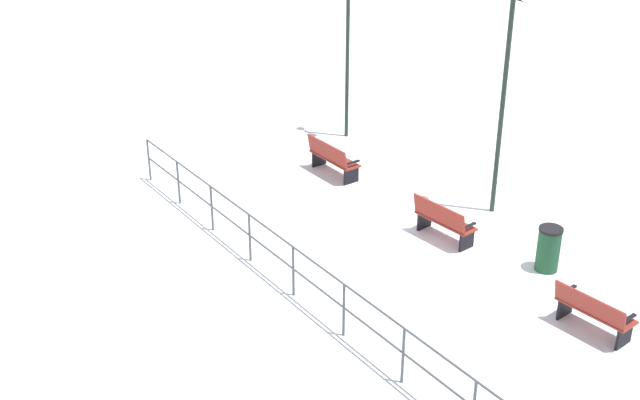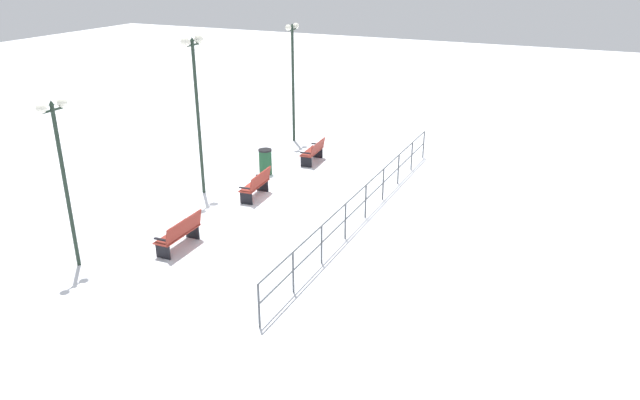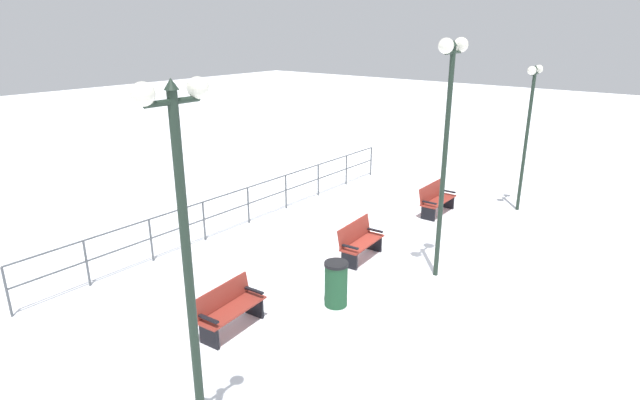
{
  "view_description": "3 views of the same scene",
  "coord_description": "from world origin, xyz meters",
  "px_view_note": "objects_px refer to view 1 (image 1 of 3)",
  "views": [
    {
      "loc": [
        -11.3,
        -11.48,
        8.83
      ],
      "look_at": [
        -2.52,
        1.0,
        1.26
      ],
      "focal_mm": 47.31,
      "sensor_mm": 36.0,
      "label": 1
    },
    {
      "loc": [
        -9.63,
        15.84,
        7.52
      ],
      "look_at": [
        -2.76,
        0.97,
        0.76
      ],
      "focal_mm": 33.73,
      "sensor_mm": 36.0,
      "label": 2
    },
    {
      "loc": [
        6.32,
        -9.58,
        5.38
      ],
      "look_at": [
        -1.83,
        0.75,
        0.92
      ],
      "focal_mm": 28.86,
      "sensor_mm": 36.0,
      "label": 3
    }
  ],
  "objects_px": {
    "bench_nearest": "(593,311)",
    "lamppost_middle": "(508,51)",
    "trash_bin": "(548,249)",
    "bench_second": "(443,220)",
    "lamppost_far": "(348,29)",
    "bench_third": "(332,158)"
  },
  "relations": [
    {
      "from": "bench_nearest",
      "to": "lamppost_middle",
      "type": "bearing_deg",
      "value": 60.61
    },
    {
      "from": "lamppost_middle",
      "to": "trash_bin",
      "type": "height_order",
      "value": "lamppost_middle"
    },
    {
      "from": "bench_second",
      "to": "lamppost_far",
      "type": "xyz_separation_m",
      "value": [
        1.86,
        5.95,
        2.57
      ]
    },
    {
      "from": "bench_third",
      "to": "lamppost_middle",
      "type": "xyz_separation_m",
      "value": [
        1.85,
        -3.72,
        3.32
      ]
    },
    {
      "from": "lamppost_middle",
      "to": "trash_bin",
      "type": "relative_size",
      "value": 5.47
    },
    {
      "from": "bench_nearest",
      "to": "bench_second",
      "type": "relative_size",
      "value": 1.0
    },
    {
      "from": "lamppost_far",
      "to": "lamppost_middle",
      "type": "bearing_deg",
      "value": -90.0
    },
    {
      "from": "lamppost_far",
      "to": "trash_bin",
      "type": "bearing_deg",
      "value": -96.99
    },
    {
      "from": "bench_nearest",
      "to": "lamppost_far",
      "type": "height_order",
      "value": "lamppost_far"
    },
    {
      "from": "bench_nearest",
      "to": "trash_bin",
      "type": "height_order",
      "value": "trash_bin"
    },
    {
      "from": "bench_nearest",
      "to": "lamppost_middle",
      "type": "xyz_separation_m",
      "value": [
        2.02,
        4.41,
        3.34
      ]
    },
    {
      "from": "lamppost_middle",
      "to": "lamppost_far",
      "type": "distance_m",
      "value": 5.65
    },
    {
      "from": "bench_second",
      "to": "lamppost_far",
      "type": "height_order",
      "value": "lamppost_far"
    },
    {
      "from": "bench_third",
      "to": "lamppost_far",
      "type": "distance_m",
      "value": 3.68
    },
    {
      "from": "bench_second",
      "to": "trash_bin",
      "type": "xyz_separation_m",
      "value": [
        0.87,
        -2.13,
        0.01
      ]
    },
    {
      "from": "bench_nearest",
      "to": "trash_bin",
      "type": "bearing_deg",
      "value": 57.2
    },
    {
      "from": "bench_nearest",
      "to": "lamppost_far",
      "type": "xyz_separation_m",
      "value": [
        2.02,
        10.01,
        2.59
      ]
    },
    {
      "from": "lamppost_far",
      "to": "bench_second",
      "type": "bearing_deg",
      "value": -107.4
    },
    {
      "from": "bench_second",
      "to": "trash_bin",
      "type": "bearing_deg",
      "value": -72.21
    },
    {
      "from": "bench_third",
      "to": "lamppost_far",
      "type": "relative_size",
      "value": 0.36
    },
    {
      "from": "bench_second",
      "to": "lamppost_middle",
      "type": "bearing_deg",
      "value": 6.09
    },
    {
      "from": "bench_nearest",
      "to": "lamppost_far",
      "type": "relative_size",
      "value": 0.34
    }
  ]
}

